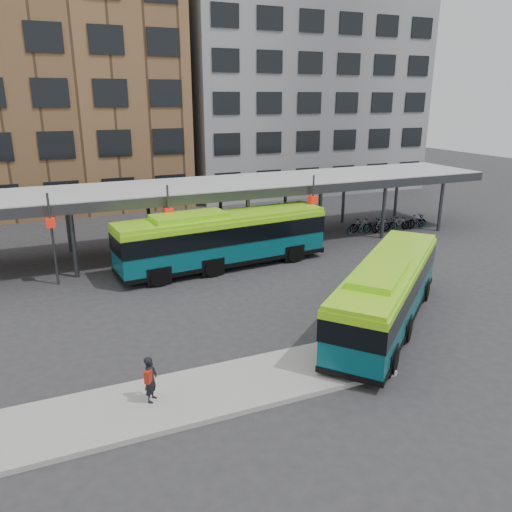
{
  "coord_description": "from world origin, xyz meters",
  "views": [
    {
      "loc": [
        -9.08,
        -16.67,
        9.31
      ],
      "look_at": [
        0.16,
        4.94,
        1.8
      ],
      "focal_mm": 35.0,
      "sensor_mm": 36.0,
      "label": 1
    }
  ],
  "objects": [
    {
      "name": "bus_front",
      "position": [
        3.61,
        -0.96,
        1.58
      ],
      "size": [
        9.87,
        8.9,
        3.03
      ],
      "rotation": [
        0.0,
        0.0,
        0.71
      ],
      "color": "#074B56",
      "rests_on": "ground"
    },
    {
      "name": "pedestrian",
      "position": [
        -6.75,
        -2.88,
        0.95
      ],
      "size": [
        0.61,
        0.66,
        1.52
      ],
      "rotation": [
        0.0,
        0.0,
        0.98
      ],
      "color": "black",
      "rests_on": "boarding_island"
    },
    {
      "name": "ground",
      "position": [
        0.0,
        0.0,
        0.0
      ],
      "size": [
        120.0,
        120.0,
        0.0
      ],
      "primitive_type": "plane",
      "color": "#28282B",
      "rests_on": "ground"
    },
    {
      "name": "building_grey",
      "position": [
        16.0,
        32.0,
        10.0
      ],
      "size": [
        24.0,
        14.0,
        20.0
      ],
      "primitive_type": "cube",
      "color": "slate",
      "rests_on": "ground"
    },
    {
      "name": "building_brick",
      "position": [
        -10.0,
        32.0,
        11.0
      ],
      "size": [
        26.0,
        14.0,
        22.0
      ],
      "primitive_type": "cube",
      "color": "brown",
      "rests_on": "ground"
    },
    {
      "name": "bus_rear",
      "position": [
        -0.17,
        8.97,
        1.74
      ],
      "size": [
        12.31,
        3.73,
        3.34
      ],
      "rotation": [
        0.0,
        0.0,
        0.1
      ],
      "color": "#074B56",
      "rests_on": "ground"
    },
    {
      "name": "canopy",
      "position": [
        -0.06,
        12.87,
        3.91
      ],
      "size": [
        40.0,
        6.53,
        4.8
      ],
      "color": "#999B9E",
      "rests_on": "ground"
    },
    {
      "name": "boarding_island",
      "position": [
        -5.5,
        -3.0,
        0.09
      ],
      "size": [
        14.0,
        3.0,
        0.18
      ],
      "primitive_type": "cube",
      "color": "gray",
      "rests_on": "ground"
    },
    {
      "name": "bike_rack",
      "position": [
        13.76,
        11.92,
        0.48
      ],
      "size": [
        6.95,
        1.6,
        1.03
      ],
      "color": "slate",
      "rests_on": "ground"
    }
  ]
}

